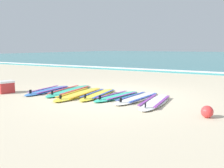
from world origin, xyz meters
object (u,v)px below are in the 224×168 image
surfboard_0 (48,90)px  surfboard_6 (155,102)px  cooler_box (6,87)px  surfboard_3 (98,94)px  surfboard_2 (79,94)px  surfboard_4 (117,96)px  surfboard_5 (137,98)px  beach_ball (207,112)px  surfboard_1 (70,91)px

surfboard_0 → surfboard_6: (3.58, 0.09, -0.00)m
cooler_box → surfboard_3: bearing=21.1°
surfboard_2 → surfboard_4: 1.18m
surfboard_0 → surfboard_3: 1.80m
surfboard_0 → cooler_box: cooler_box is taller
surfboard_5 → surfboard_4: bearing=-174.8°
surfboard_2 → beach_ball: 3.77m
surfboard_2 → beach_ball: beach_ball is taller
surfboard_0 → surfboard_3: size_ratio=0.99×
surfboard_2 → surfboard_5: same height
surfboard_2 → beach_ball: (3.71, -0.64, 0.09)m
surfboard_2 → surfboard_5: bearing=10.0°
surfboard_6 → surfboard_3: bearing=176.2°
surfboard_0 → surfboard_2: size_ratio=0.85×
surfboard_6 → cooler_box: (-4.54, -0.94, 0.16)m
surfboard_1 → surfboard_5: bearing=-0.0°
surfboard_1 → surfboard_0: bearing=-154.6°
surfboard_4 → surfboard_1: bearing=178.2°
surfboard_0 → surfboard_1: size_ratio=0.86×
surfboard_1 → surfboard_5: (2.36, -0.00, 0.00)m
surfboard_2 → surfboard_3: size_ratio=1.17×
surfboard_1 → surfboard_2: (0.61, -0.31, -0.00)m
surfboard_2 → surfboard_6: same height
surfboard_1 → surfboard_2: size_ratio=0.99×
beach_ball → cooler_box: bearing=-178.0°
cooler_box → surfboard_1: bearing=35.9°
surfboard_5 → cooler_box: (-3.96, -1.15, 0.16)m
cooler_box → beach_ball: bearing=2.0°
surfboard_2 → surfboard_4: (1.15, 0.25, 0.00)m
surfboard_2 → surfboard_3: (0.53, 0.21, 0.00)m
surfboard_1 → surfboard_6: bearing=-4.2°
surfboard_5 → beach_ball: (1.96, -0.95, 0.09)m
surfboard_1 → beach_ball: beach_ball is taller
beach_ball → surfboard_1: bearing=167.6°
surfboard_1 → surfboard_6: size_ratio=1.13×
surfboard_0 → beach_ball: beach_ball is taller
surfboard_3 → surfboard_4: (0.62, 0.04, 0.00)m
beach_ball → surfboard_5: bearing=154.1°
surfboard_2 → surfboard_5: 1.78m
surfboard_0 → surfboard_5: 3.02m
surfboard_2 → surfboard_6: (2.33, 0.09, 0.00)m
surfboard_6 → surfboard_2: bearing=-177.7°
surfboard_0 → surfboard_2: 1.25m
beach_ball → surfboard_4: bearing=160.7°
surfboard_4 → beach_ball: 2.72m
surfboard_5 → surfboard_6: 0.62m
surfboard_0 → surfboard_1: 0.71m
surfboard_6 → beach_ball: bearing=-28.1°
surfboard_5 → beach_ball: size_ratio=8.67×
surfboard_0 → surfboard_2: same height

